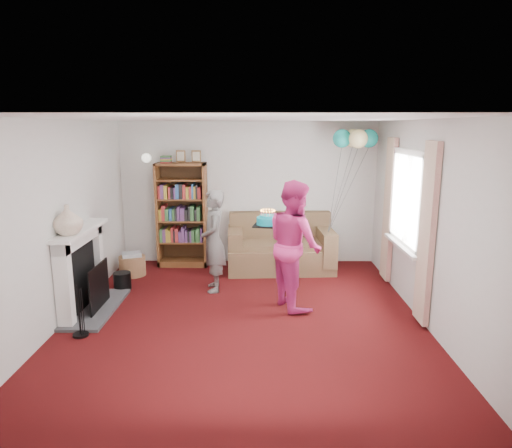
{
  "coord_description": "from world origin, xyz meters",
  "views": [
    {
      "loc": [
        0.2,
        -5.53,
        2.41
      ],
      "look_at": [
        0.15,
        0.6,
        1.1
      ],
      "focal_mm": 32.0,
      "sensor_mm": 36.0,
      "label": 1
    }
  ],
  "objects_px": {
    "bookcase": "(182,215)",
    "birthday_cake": "(268,221)",
    "sofa": "(280,249)",
    "person_magenta": "(295,244)",
    "person_striped": "(213,241)"
  },
  "relations": [
    {
      "from": "sofa",
      "to": "person_magenta",
      "type": "height_order",
      "value": "person_magenta"
    },
    {
      "from": "person_striped",
      "to": "person_magenta",
      "type": "relative_size",
      "value": 0.88
    },
    {
      "from": "person_magenta",
      "to": "sofa",
      "type": "bearing_deg",
      "value": -17.17
    },
    {
      "from": "birthday_cake",
      "to": "bookcase",
      "type": "bearing_deg",
      "value": 132.22
    },
    {
      "from": "person_magenta",
      "to": "birthday_cake",
      "type": "xyz_separation_m",
      "value": [
        -0.36,
        0.28,
        0.26
      ]
    },
    {
      "from": "bookcase",
      "to": "birthday_cake",
      "type": "bearing_deg",
      "value": -47.78
    },
    {
      "from": "person_magenta",
      "to": "birthday_cake",
      "type": "height_order",
      "value": "person_magenta"
    },
    {
      "from": "bookcase",
      "to": "person_magenta",
      "type": "bearing_deg",
      "value": -46.16
    },
    {
      "from": "person_striped",
      "to": "sofa",
      "type": "bearing_deg",
      "value": 127.86
    },
    {
      "from": "person_striped",
      "to": "person_magenta",
      "type": "distance_m",
      "value": 1.3
    },
    {
      "from": "bookcase",
      "to": "person_magenta",
      "type": "distance_m",
      "value": 2.63
    },
    {
      "from": "sofa",
      "to": "bookcase",
      "type": "bearing_deg",
      "value": 169.32
    },
    {
      "from": "sofa",
      "to": "person_magenta",
      "type": "bearing_deg",
      "value": -89.22
    },
    {
      "from": "person_striped",
      "to": "bookcase",
      "type": "bearing_deg",
      "value": -161.18
    },
    {
      "from": "birthday_cake",
      "to": "person_magenta",
      "type": "bearing_deg",
      "value": -38.35
    }
  ]
}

